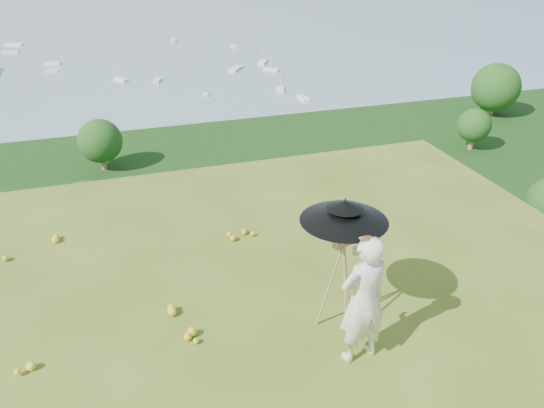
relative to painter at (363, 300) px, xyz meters
name	(u,v)px	position (x,y,z in m)	size (l,w,h in m)	color
ground	(237,396)	(-1.70, -0.16, -0.92)	(14.00, 14.00, 0.00)	#4B641C
forest_slope	(152,340)	(-1.70, 34.84, -29.92)	(140.00, 56.00, 22.00)	black
shoreline_tier	(128,212)	(-1.70, 74.84, -36.92)	(170.00, 28.00, 8.00)	gray
bay_water	(97,33)	(-1.70, 239.84, -34.92)	(700.00, 700.00, 0.00)	#7588A7
slope_trees	(134,208)	(-1.70, 34.84, -15.92)	(110.00, 50.00, 6.00)	#144414
harbor_town	(123,176)	(-1.70, 74.84, -30.42)	(110.00, 22.00, 5.00)	silver
moored_boats	(60,78)	(-14.20, 160.84, -34.57)	(140.00, 140.00, 0.70)	white
wildflowers	(232,377)	(-1.70, 0.09, -0.86)	(10.00, 10.50, 0.12)	gold
painter	(363,300)	(0.00, 0.00, 0.00)	(0.67, 0.44, 1.85)	beige
field_easel	(341,278)	(-0.02, 0.61, -0.07)	(0.65, 0.65, 1.71)	#905C3C
sun_umbrella	(344,220)	(-0.02, 0.64, 0.80)	(1.15, 1.15, 0.64)	black
painter_cap	(369,241)	(0.00, 0.00, 0.87)	(0.20, 0.24, 0.10)	#C46C6C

